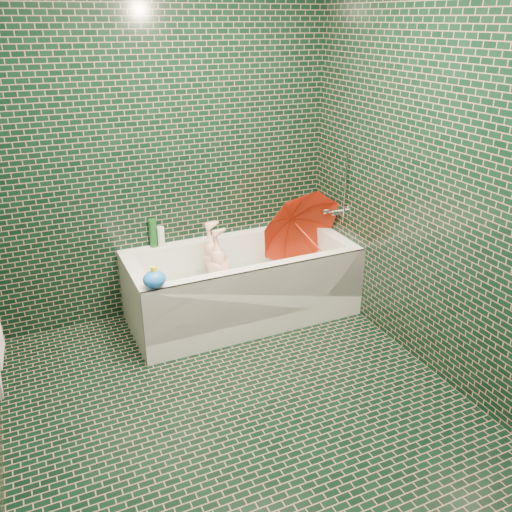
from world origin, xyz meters
name	(u,v)px	position (x,y,z in m)	size (l,w,h in m)	color
floor	(240,408)	(0.00, 0.00, 0.00)	(2.80, 2.80, 0.00)	black
wall_back	(162,152)	(0.00, 1.40, 1.25)	(2.80, 2.80, 0.00)	black
wall_front	(425,354)	(0.00, -1.40, 1.25)	(2.80, 2.80, 0.00)	black
wall_right	(439,180)	(1.30, 0.00, 1.25)	(2.80, 2.80, 0.00)	black
bathtub	(243,291)	(0.45, 1.01, 0.21)	(1.70, 0.75, 0.55)	white
bath_mat	(242,297)	(0.45, 1.02, 0.16)	(1.35, 0.47, 0.01)	#4AD62A
water	(242,280)	(0.45, 1.02, 0.30)	(1.48, 0.53, 0.00)	silver
faucet	(337,207)	(1.26, 1.02, 0.77)	(0.18, 0.19, 0.55)	silver
child	(222,283)	(0.29, 1.03, 0.31)	(0.34, 0.22, 0.92)	#F5B299
umbrella	(308,238)	(0.99, 0.97, 0.58)	(0.67, 0.67, 0.59)	red
soap_bottle_a	(313,221)	(1.25, 1.34, 0.55)	(0.09, 0.09, 0.24)	white
soap_bottle_b	(312,220)	(1.25, 1.36, 0.55)	(0.09, 0.09, 0.20)	#592078
soap_bottle_c	(307,221)	(1.20, 1.36, 0.55)	(0.13, 0.13, 0.16)	#144619
bottle_right_tall	(290,214)	(1.01, 1.31, 0.66)	(0.06, 0.06, 0.21)	#144619
bottle_right_pump	(302,212)	(1.15, 1.37, 0.64)	(0.05, 0.05, 0.17)	silver
bottle_left_tall	(153,233)	(-0.12, 1.37, 0.66)	(0.06, 0.06, 0.21)	#144619
bottle_left_short	(161,237)	(-0.07, 1.34, 0.63)	(0.05, 0.05, 0.16)	white
rubber_duck	(294,219)	(1.07, 1.36, 0.59)	(0.11, 0.08, 0.09)	yellow
bath_toy	(154,279)	(-0.30, 0.69, 0.61)	(0.17, 0.14, 0.15)	blue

